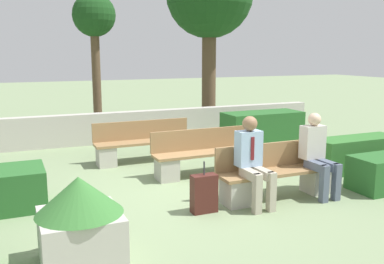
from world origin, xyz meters
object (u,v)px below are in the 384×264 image
(person_seated_woman, at_px, (317,151))
(suitcase, at_px, (204,194))
(bench_right_side, at_px, (144,146))
(person_seated_man, at_px, (253,157))
(planter_corner_left, at_px, (80,219))
(tree_center_left, at_px, (94,21))
(bench_left_side, at_px, (208,157))
(bench_front, at_px, (276,177))

(person_seated_woman, relative_size, suitcase, 1.76)
(bench_right_side, relative_size, person_seated_man, 1.56)
(planter_corner_left, bearing_deg, tree_center_left, 77.50)
(person_seated_man, distance_m, tree_center_left, 7.43)
(person_seated_woman, xyz_separation_m, suitcase, (-2.00, 0.01, -0.46))
(bench_right_side, xyz_separation_m, suitcase, (-0.08, -3.18, -0.06))
(bench_left_side, bearing_deg, bench_right_side, 118.50)
(tree_center_left, bearing_deg, bench_left_side, -78.69)
(planter_corner_left, height_order, tree_center_left, tree_center_left)
(bench_right_side, height_order, suitcase, bench_right_side)
(bench_left_side, height_order, bench_right_side, same)
(bench_front, relative_size, tree_center_left, 0.51)
(person_seated_man, height_order, planter_corner_left, person_seated_man)
(bench_left_side, bearing_deg, suitcase, -118.32)
(bench_front, xyz_separation_m, bench_left_side, (-0.43, 1.63, 0.01))
(bench_left_side, distance_m, planter_corner_left, 3.85)
(person_seated_man, xyz_separation_m, suitcase, (-0.80, 0.01, -0.47))
(bench_left_side, relative_size, suitcase, 2.81)
(person_seated_man, bearing_deg, bench_left_side, 86.82)
(person_seated_man, distance_m, planter_corner_left, 2.84)
(suitcase, bearing_deg, person_seated_woman, -0.36)
(planter_corner_left, bearing_deg, bench_left_side, 43.64)
(suitcase, bearing_deg, bench_right_side, 88.55)
(bench_left_side, xyz_separation_m, person_seated_man, (-0.10, -1.77, 0.41))
(bench_front, xyz_separation_m, planter_corner_left, (-3.22, -1.02, 0.19))
(person_seated_woman, relative_size, planter_corner_left, 1.34)
(person_seated_man, xyz_separation_m, planter_corner_left, (-2.68, -0.88, -0.23))
(bench_left_side, bearing_deg, person_seated_man, -94.56)
(planter_corner_left, bearing_deg, suitcase, 25.31)
(person_seated_man, xyz_separation_m, person_seated_woman, (1.21, -0.00, -0.02))
(person_seated_man, bearing_deg, bench_front, 14.57)
(bench_right_side, xyz_separation_m, person_seated_man, (0.72, -3.19, 0.41))
(bench_front, distance_m, bench_left_side, 1.69)
(bench_left_side, distance_m, person_seated_man, 1.82)
(bench_front, bearing_deg, bench_right_side, 112.26)
(bench_right_side, distance_m, person_seated_man, 3.29)
(bench_front, xyz_separation_m, person_seated_woman, (0.67, -0.14, 0.40))
(bench_front, height_order, tree_center_left, tree_center_left)
(planter_corner_left, relative_size, suitcase, 1.31)
(bench_left_side, xyz_separation_m, tree_center_left, (-1.04, 5.20, 2.81))
(bench_left_side, distance_m, bench_right_side, 1.64)
(bench_left_side, relative_size, bench_right_side, 1.01)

